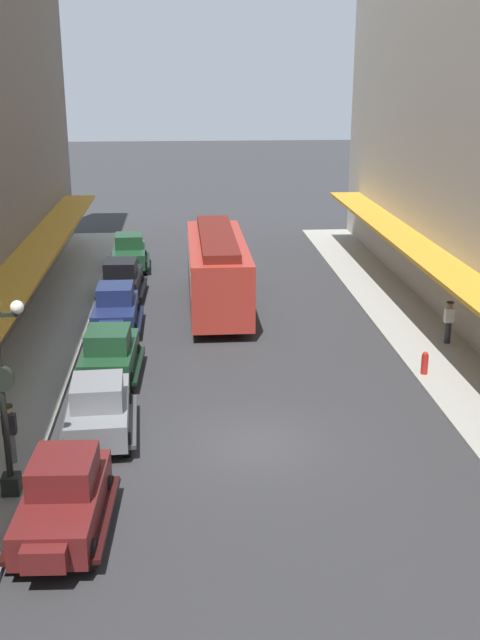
{
  "coord_description": "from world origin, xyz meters",
  "views": [
    {
      "loc": [
        -1.98,
        -19.81,
        10.26
      ],
      "look_at": [
        0.0,
        6.0,
        1.8
      ],
      "focal_mm": 42.97,
      "sensor_mm": 36.0,
      "label": 1
    }
  ],
  "objects_px": {
    "parked_car_4": "(110,352)",
    "fire_hydrant": "(425,363)",
    "parked_car_1": "(122,278)",
    "parked_car_5": "(129,251)",
    "parked_car_2": "(99,406)",
    "parked_car_0": "(63,497)",
    "streetcar": "(217,267)",
    "lamp_post_with_clock": "(1,389)",
    "pedestrian_0": "(10,433)",
    "parked_car_3": "(115,308)",
    "pedestrian_1": "(449,322)"
  },
  "relations": [
    {
      "from": "parked_car_0",
      "to": "parked_car_5",
      "type": "height_order",
      "value": "same"
    },
    {
      "from": "pedestrian_1",
      "to": "pedestrian_0",
      "type": "bearing_deg",
      "value": -150.61
    },
    {
      "from": "parked_car_5",
      "to": "parked_car_3",
      "type": "bearing_deg",
      "value": -89.66
    },
    {
      "from": "parked_car_0",
      "to": "pedestrian_1",
      "type": "bearing_deg",
      "value": 41.75
    },
    {
      "from": "streetcar",
      "to": "pedestrian_1",
      "type": "height_order",
      "value": "streetcar"
    },
    {
      "from": "streetcar",
      "to": "pedestrian_0",
      "type": "relative_size",
      "value": 5.75
    },
    {
      "from": "fire_hydrant",
      "to": "pedestrian_0",
      "type": "relative_size",
      "value": 0.49
    },
    {
      "from": "lamp_post_with_clock",
      "to": "parked_car_1",
      "type": "bearing_deg",
      "value": 85.17
    },
    {
      "from": "parked_car_5",
      "to": "pedestrian_0",
      "type": "height_order",
      "value": "parked_car_5"
    },
    {
      "from": "fire_hydrant",
      "to": "streetcar",
      "type": "bearing_deg",
      "value": 127.8
    },
    {
      "from": "pedestrian_0",
      "to": "pedestrian_1",
      "type": "distance_m",
      "value": 17.13
    },
    {
      "from": "streetcar",
      "to": "fire_hydrant",
      "type": "height_order",
      "value": "streetcar"
    },
    {
      "from": "streetcar",
      "to": "lamp_post_with_clock",
      "type": "bearing_deg",
      "value": -110.63
    },
    {
      "from": "lamp_post_with_clock",
      "to": "parked_car_3",
      "type": "bearing_deg",
      "value": 83.09
    },
    {
      "from": "fire_hydrant",
      "to": "parked_car_5",
      "type": "bearing_deg",
      "value": 124.24
    },
    {
      "from": "parked_car_2",
      "to": "pedestrian_0",
      "type": "height_order",
      "value": "parked_car_2"
    },
    {
      "from": "parked_car_3",
      "to": "fire_hydrant",
      "type": "bearing_deg",
      "value": -28.89
    },
    {
      "from": "parked_car_0",
      "to": "pedestrian_0",
      "type": "height_order",
      "value": "parked_car_0"
    },
    {
      "from": "parked_car_5",
      "to": "fire_hydrant",
      "type": "xyz_separation_m",
      "value": [
        11.22,
        -16.48,
        -0.38
      ]
    },
    {
      "from": "parked_car_3",
      "to": "parked_car_4",
      "type": "bearing_deg",
      "value": -87.76
    },
    {
      "from": "parked_car_3",
      "to": "parked_car_5",
      "type": "relative_size",
      "value": 0.99
    },
    {
      "from": "parked_car_2",
      "to": "parked_car_3",
      "type": "relative_size",
      "value": 1.01
    },
    {
      "from": "parked_car_2",
      "to": "parked_car_4",
      "type": "relative_size",
      "value": 1.0
    },
    {
      "from": "pedestrian_0",
      "to": "parked_car_2",
      "type": "bearing_deg",
      "value": 37.98
    },
    {
      "from": "fire_hydrant",
      "to": "parked_car_2",
      "type": "bearing_deg",
      "value": -161.46
    },
    {
      "from": "fire_hydrant",
      "to": "pedestrian_0",
      "type": "bearing_deg",
      "value": -157.71
    },
    {
      "from": "parked_car_1",
      "to": "pedestrian_0",
      "type": "height_order",
      "value": "parked_car_1"
    },
    {
      "from": "parked_car_0",
      "to": "parked_car_2",
      "type": "xyz_separation_m",
      "value": [
        0.32,
        4.96,
        0.0
      ]
    },
    {
      "from": "lamp_post_with_clock",
      "to": "pedestrian_1",
      "type": "xyz_separation_m",
      "value": [
        14.61,
        10.04,
        -1.97
      ]
    },
    {
      "from": "parked_car_2",
      "to": "parked_car_4",
      "type": "xyz_separation_m",
      "value": [
        -0.07,
        4.54,
        0.0
      ]
    },
    {
      "from": "lamp_post_with_clock",
      "to": "pedestrian_1",
      "type": "distance_m",
      "value": 17.84
    },
    {
      "from": "lamp_post_with_clock",
      "to": "pedestrian_0",
      "type": "xyz_separation_m",
      "value": [
        -0.31,
        1.63,
        -1.97
      ]
    },
    {
      "from": "parked_car_2",
      "to": "parked_car_5",
      "type": "distance_m",
      "value": 20.13
    },
    {
      "from": "parked_car_0",
      "to": "parked_car_4",
      "type": "xyz_separation_m",
      "value": [
        0.25,
        9.5,
        0.0
      ]
    },
    {
      "from": "parked_car_1",
      "to": "parked_car_4",
      "type": "distance_m",
      "value": 10.02
    },
    {
      "from": "streetcar",
      "to": "lamp_post_with_clock",
      "type": "relative_size",
      "value": 1.86
    },
    {
      "from": "parked_car_2",
      "to": "streetcar",
      "type": "height_order",
      "value": "streetcar"
    },
    {
      "from": "parked_car_0",
      "to": "parked_car_4",
      "type": "distance_m",
      "value": 9.5
    },
    {
      "from": "parked_car_3",
      "to": "parked_car_4",
      "type": "relative_size",
      "value": 0.99
    },
    {
      "from": "parked_car_1",
      "to": "pedestrian_1",
      "type": "bearing_deg",
      "value": -30.96
    },
    {
      "from": "parked_car_5",
      "to": "fire_hydrant",
      "type": "bearing_deg",
      "value": -55.76
    },
    {
      "from": "parked_car_0",
      "to": "fire_hydrant",
      "type": "bearing_deg",
      "value": 37.54
    },
    {
      "from": "streetcar",
      "to": "parked_car_3",
      "type": "bearing_deg",
      "value": -148.85
    },
    {
      "from": "parked_car_1",
      "to": "parked_car_3",
      "type": "distance_m",
      "value": 4.76
    },
    {
      "from": "parked_car_1",
      "to": "parked_car_5",
      "type": "distance_m",
      "value": 5.57
    },
    {
      "from": "parked_car_4",
      "to": "fire_hydrant",
      "type": "distance_m",
      "value": 10.99
    },
    {
      "from": "parked_car_2",
      "to": "pedestrian_0",
      "type": "bearing_deg",
      "value": -142.02
    },
    {
      "from": "parked_car_4",
      "to": "fire_hydrant",
      "type": "bearing_deg",
      "value": -4.66
    },
    {
      "from": "parked_car_2",
      "to": "fire_hydrant",
      "type": "distance_m",
      "value": 11.48
    },
    {
      "from": "pedestrian_0",
      "to": "parked_car_0",
      "type": "bearing_deg",
      "value": -60.17
    }
  ]
}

